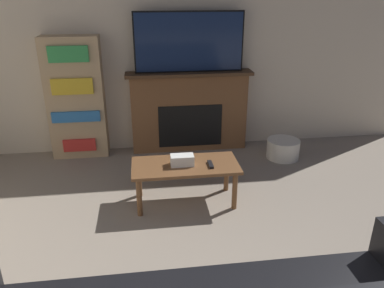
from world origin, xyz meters
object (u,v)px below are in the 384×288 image
at_px(tv, 189,42).
at_px(fireplace, 189,111).
at_px(bookshelf, 76,98).
at_px(coffee_table, 185,170).
at_px(storage_basket, 283,149).

bearing_deg(tv, fireplace, 90.00).
relative_size(tv, bookshelf, 0.89).
xyz_separation_m(fireplace, bookshelf, (-1.38, -0.02, 0.22)).
bearing_deg(fireplace, coffee_table, -98.83).
height_order(fireplace, storage_basket, fireplace).
relative_size(fireplace, coffee_table, 1.53).
xyz_separation_m(bookshelf, storage_basket, (2.50, -0.44, -0.62)).
height_order(coffee_table, storage_basket, coffee_table).
relative_size(tv, coffee_table, 1.29).
bearing_deg(storage_basket, fireplace, 157.70).
relative_size(fireplace, tv, 1.19).
distance_m(fireplace, bookshelf, 1.40).
relative_size(coffee_table, bookshelf, 0.69).
height_order(fireplace, tv, tv).
height_order(tv, coffee_table, tv).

